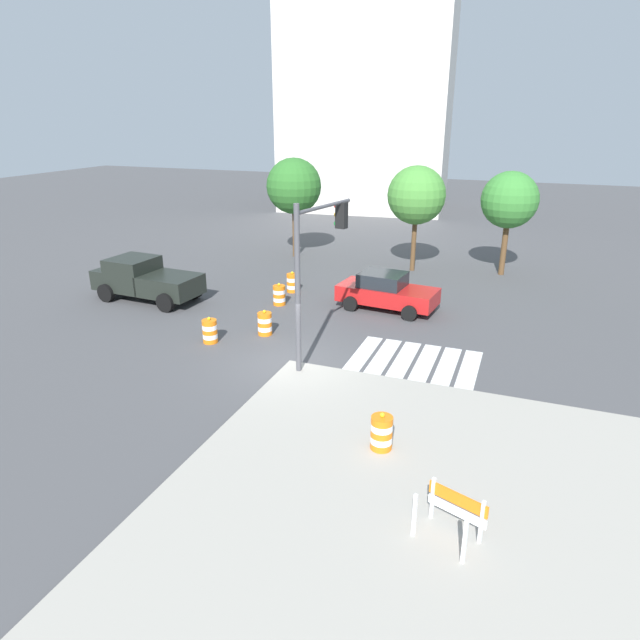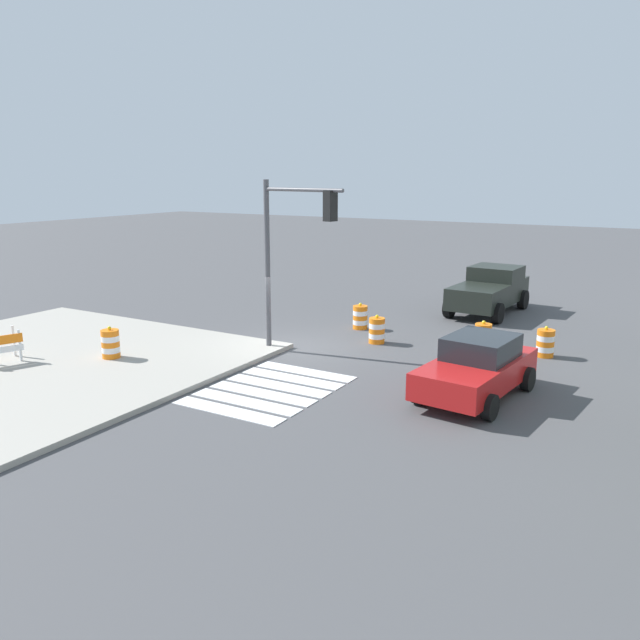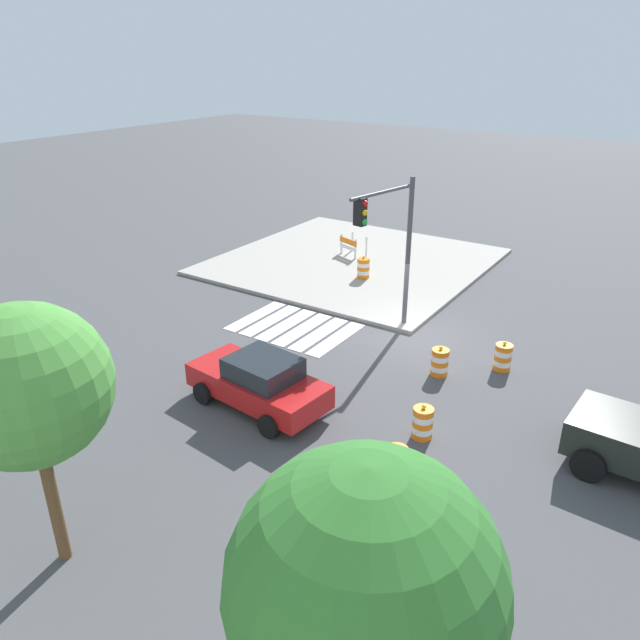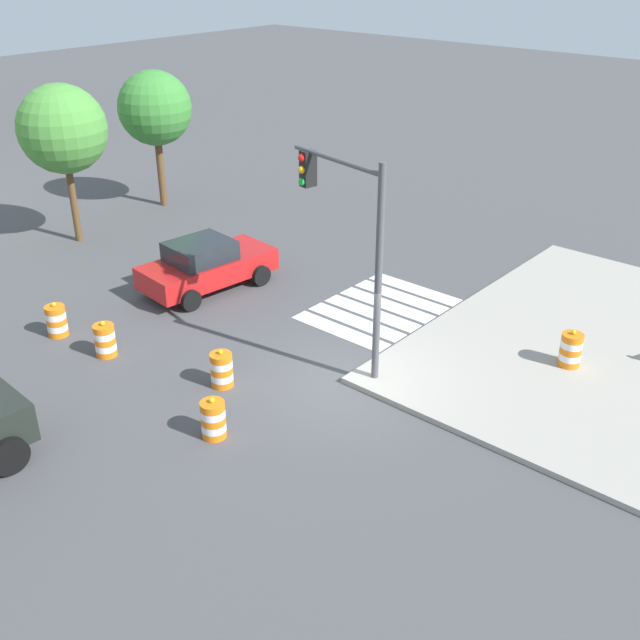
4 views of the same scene
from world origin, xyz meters
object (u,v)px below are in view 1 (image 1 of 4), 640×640
pickup_truck (144,279)px  traffic_barrel_near_corner (265,324)px  street_tree_streetside_near (417,196)px  traffic_barrel_crosswalk_end (292,283)px  street_tree_streetside_far (510,200)px  traffic_barrel_median_near (279,295)px  traffic_barrel_median_far (210,331)px  sports_car (386,291)px  street_tree_streetside_mid (294,186)px  traffic_light_pole (317,253)px  construction_barricade (453,510)px  traffic_barrel_on_sidewalk (382,432)px

pickup_truck → traffic_barrel_near_corner: bearing=-15.4°
traffic_barrel_near_corner → street_tree_streetside_near: street_tree_streetside_near is taller
traffic_barrel_crosswalk_end → street_tree_streetside_far: 12.07m
traffic_barrel_median_near → traffic_barrel_median_far: (-0.59, -4.94, 0.00)m
traffic_barrel_near_corner → street_tree_streetside_near: (3.40, 11.47, 3.63)m
sports_car → street_tree_streetside_mid: (-7.60, 7.42, 3.36)m
street_tree_streetside_mid → traffic_light_pole: bearing=-63.8°
construction_barricade → traffic_barrel_crosswalk_end: bearing=124.4°
traffic_light_pole → street_tree_streetside_mid: 15.34m
traffic_barrel_median_near → traffic_barrel_median_far: same height
traffic_barrel_median_near → street_tree_streetside_near: street_tree_streetside_near is taller
construction_barricade → traffic_light_pole: bearing=128.9°
traffic_barrel_median_far → traffic_barrel_near_corner: bearing=42.5°
sports_car → pickup_truck: size_ratio=0.85×
traffic_barrel_on_sidewalk → traffic_barrel_median_far: bearing=149.0°
traffic_barrel_median_near → pickup_truck: bearing=-166.4°
traffic_barrel_near_corner → traffic_barrel_median_near: 3.63m
traffic_barrel_near_corner → construction_barricade: size_ratio=0.71×
sports_car → traffic_barrel_near_corner: sports_car is taller
traffic_barrel_near_corner → traffic_barrel_median_far: (-1.59, -1.46, 0.00)m
traffic_barrel_near_corner → construction_barricade: construction_barricade is taller
traffic_barrel_median_near → traffic_barrel_on_sidewalk: 12.20m
pickup_truck → traffic_barrel_median_far: pickup_truck is taller
pickup_truck → traffic_barrel_median_far: 6.61m
sports_car → traffic_barrel_crosswalk_end: bearing=170.6°
traffic_barrel_median_far → traffic_barrel_on_sidewalk: traffic_barrel_on_sidewalk is taller
traffic_light_pole → sports_car: bearing=82.6°
construction_barricade → traffic_barrel_median_near: bearing=127.9°
street_tree_streetside_near → traffic_barrel_crosswalk_end: bearing=-127.5°
traffic_barrel_median_far → street_tree_streetside_mid: (-2.36, 13.54, 3.72)m
traffic_barrel_near_corner → traffic_barrel_median_far: same height
construction_barricade → pickup_truck: bearing=145.8°
traffic_barrel_on_sidewalk → street_tree_streetside_far: 18.97m
traffic_barrel_crosswalk_end → traffic_barrel_median_near: size_ratio=1.00×
street_tree_streetside_near → street_tree_streetside_mid: size_ratio=0.97×
traffic_light_pole → pickup_truck: bearing=160.0°
street_tree_streetside_mid → traffic_barrel_on_sidewalk: bearing=-60.6°
traffic_barrel_near_corner → traffic_barrel_median_near: bearing=106.0°
traffic_barrel_crosswalk_end → traffic_light_pole: (4.05, -7.14, 3.46)m
traffic_barrel_crosswalk_end → street_tree_streetside_far: street_tree_streetside_far is taller
traffic_barrel_median_near → traffic_barrel_near_corner: bearing=-74.0°
construction_barricade → sports_car: bearing=109.9°
traffic_barrel_median_far → construction_barricade: 12.43m
traffic_light_pole → construction_barricade: bearing=-51.1°
pickup_truck → street_tree_streetside_far: bearing=34.2°
sports_car → street_tree_streetside_mid: bearing=135.7°
traffic_light_pole → traffic_barrel_median_near: bearing=126.6°
traffic_barrel_on_sidewalk → street_tree_streetside_near: (-2.98, 17.71, 3.48)m
traffic_barrel_near_corner → traffic_light_pole: traffic_light_pole is taller
sports_car → traffic_light_pole: size_ratio=0.81×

